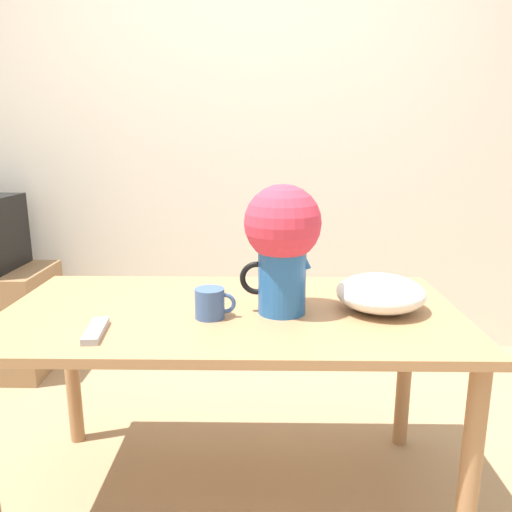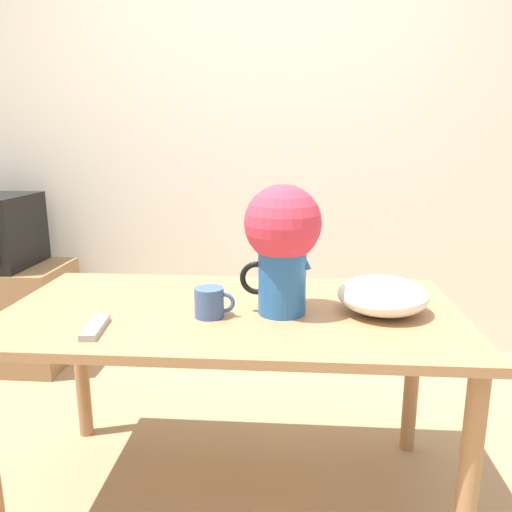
{
  "view_description": "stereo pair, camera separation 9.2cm",
  "coord_description": "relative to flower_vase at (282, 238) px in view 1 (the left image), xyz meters",
  "views": [
    {
      "loc": [
        0.09,
        -1.37,
        1.3
      ],
      "look_at": [
        0.06,
        0.2,
        0.92
      ],
      "focal_mm": 35.0,
      "sensor_mm": 36.0,
      "label": 1
    },
    {
      "loc": [
        0.18,
        -1.37,
        1.3
      ],
      "look_at": [
        0.06,
        0.2,
        0.92
      ],
      "focal_mm": 35.0,
      "sensor_mm": 36.0,
      "label": 2
    }
  ],
  "objects": [
    {
      "name": "wall_back",
      "position": [
        -0.15,
        1.44,
        0.32
      ],
      "size": [
        8.0,
        0.05,
        2.6
      ],
      "color": "silver",
      "rests_on": "ground_plane"
    },
    {
      "name": "table",
      "position": [
        -0.17,
        0.03,
        -0.34
      ],
      "size": [
        1.53,
        0.8,
        0.73
      ],
      "color": "#A3754C",
      "rests_on": "ground_plane"
    },
    {
      "name": "flower_vase",
      "position": [
        0.0,
        0.0,
        0.0
      ],
      "size": [
        0.26,
        0.25,
        0.42
      ],
      "color": "#235B9E",
      "rests_on": "table"
    },
    {
      "name": "coffee_mug",
      "position": [
        -0.23,
        -0.05,
        -0.2
      ],
      "size": [
        0.13,
        0.1,
        0.1
      ],
      "color": "#385689",
      "rests_on": "table"
    },
    {
      "name": "white_bowl",
      "position": [
        0.33,
        0.03,
        -0.19
      ],
      "size": [
        0.3,
        0.3,
        0.12
      ],
      "color": "silver",
      "rests_on": "table"
    },
    {
      "name": "remote_control",
      "position": [
        -0.56,
        -0.19,
        -0.24
      ],
      "size": [
        0.07,
        0.19,
        0.02
      ],
      "color": "#999999",
      "rests_on": "table"
    }
  ]
}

